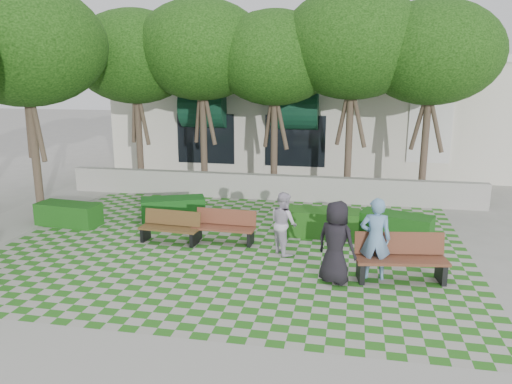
% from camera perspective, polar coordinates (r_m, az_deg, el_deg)
% --- Properties ---
extents(ground, '(90.00, 90.00, 0.00)m').
position_cam_1_polar(ground, '(12.36, -3.66, -7.83)').
color(ground, gray).
rests_on(ground, ground).
extents(lawn, '(12.00, 12.00, 0.00)m').
position_cam_1_polar(lawn, '(13.26, -2.55, -6.27)').
color(lawn, '#2B721E').
rests_on(lawn, ground).
extents(sidewalk_south, '(16.00, 2.00, 0.01)m').
position_cam_1_polar(sidewalk_south, '(8.38, -12.35, -19.24)').
color(sidewalk_south, '#9E9B93').
rests_on(sidewalk_south, ground).
extents(retaining_wall, '(15.00, 0.36, 0.90)m').
position_cam_1_polar(retaining_wall, '(18.03, 1.34, 0.58)').
color(retaining_wall, '#9E9B93').
rests_on(retaining_wall, ground).
extents(bench_east, '(2.05, 0.95, 1.04)m').
position_cam_1_polar(bench_east, '(11.53, 16.19, -7.31)').
color(bench_east, brown).
rests_on(bench_east, ground).
extents(bench_mid, '(1.69, 0.62, 0.88)m').
position_cam_1_polar(bench_mid, '(13.50, -3.63, -4.04)').
color(bench_mid, brown).
rests_on(bench_mid, ground).
extents(bench_west, '(1.66, 0.67, 0.85)m').
position_cam_1_polar(bench_west, '(13.68, -9.77, -4.04)').
color(bench_west, '#51381B').
rests_on(bench_west, ground).
extents(hedge_east, '(2.09, 1.37, 0.68)m').
position_cam_1_polar(hedge_east, '(14.42, 15.72, -3.73)').
color(hedge_east, '#134612').
rests_on(hedge_east, ground).
extents(hedge_midright, '(2.15, 0.90, 0.75)m').
position_cam_1_polar(hedge_midright, '(14.16, 7.36, -3.50)').
color(hedge_midright, '#1A4C14').
rests_on(hedge_midright, ground).
extents(hedge_midleft, '(2.09, 1.48, 0.68)m').
position_cam_1_polar(hedge_midleft, '(15.82, -9.44, -1.87)').
color(hedge_midleft, '#124515').
rests_on(hedge_midleft, ground).
extents(hedge_west, '(1.99, 0.98, 0.67)m').
position_cam_1_polar(hedge_west, '(16.02, -20.62, -2.39)').
color(hedge_west, '#154813').
rests_on(hedge_west, ground).
extents(person_blue, '(0.68, 0.45, 1.86)m').
position_cam_1_polar(person_blue, '(11.32, 13.47, -5.22)').
color(person_blue, '#6793BC').
rests_on(person_blue, ground).
extents(person_dark, '(1.07, 0.93, 1.84)m').
position_cam_1_polar(person_dark, '(10.96, 9.13, -5.70)').
color(person_dark, black).
rests_on(person_dark, ground).
extents(person_white, '(0.96, 0.98, 1.60)m').
position_cam_1_polar(person_white, '(12.59, 3.18, -3.57)').
color(person_white, silver).
rests_on(person_white, ground).
extents(tree_row, '(17.70, 13.40, 7.41)m').
position_cam_1_polar(tree_row, '(17.75, -4.88, 15.72)').
color(tree_row, '#47382B').
rests_on(tree_row, ground).
extents(building, '(18.00, 8.92, 5.15)m').
position_cam_1_polar(building, '(25.35, 6.57, 9.00)').
color(building, beige).
rests_on(building, ground).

